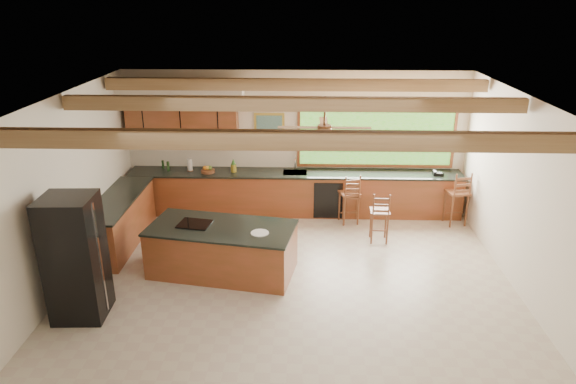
{
  "coord_description": "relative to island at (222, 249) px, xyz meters",
  "views": [
    {
      "loc": [
        0.19,
        -7.33,
        4.43
      ],
      "look_at": [
        -0.08,
        0.8,
        1.29
      ],
      "focal_mm": 32.0,
      "sensor_mm": 36.0,
      "label": 1
    }
  ],
  "objects": [
    {
      "name": "refrigerator",
      "position": [
        -1.88,
        -1.31,
        0.51
      ],
      "size": [
        0.76,
        0.74,
        1.86
      ],
      "rotation": [
        0.0,
        0.0,
        0.05
      ],
      "color": "black",
      "rests_on": "ground"
    },
    {
      "name": "ground",
      "position": [
        1.17,
        -0.34,
        -0.42
      ],
      "size": [
        7.2,
        7.2,
        0.0
      ],
      "primitive_type": "plane",
      "color": "#C0B69F",
      "rests_on": "ground"
    },
    {
      "name": "island",
      "position": [
        0.0,
        0.0,
        0.0
      ],
      "size": [
        2.56,
        1.53,
        0.86
      ],
      "rotation": [
        0.0,
        0.0,
        -0.17
      ],
      "color": "brown",
      "rests_on": "ground"
    },
    {
      "name": "bar_stool_d",
      "position": [
        4.47,
        2.05,
        0.26
      ],
      "size": [
        0.49,
        0.49,
        1.15
      ],
      "rotation": [
        0.0,
        0.0,
        0.21
      ],
      "color": "brown",
      "rests_on": "ground"
    },
    {
      "name": "room_shell",
      "position": [
        1.0,
        0.32,
        1.79
      ],
      "size": [
        7.27,
        6.54,
        3.02
      ],
      "color": "beige",
      "rests_on": "ground"
    },
    {
      "name": "bar_stool_a",
      "position": [
        2.8,
        1.21,
        0.18
      ],
      "size": [
        0.38,
        0.38,
        1.01
      ],
      "rotation": [
        0.0,
        0.0,
        -0.04
      ],
      "color": "brown",
      "rests_on": "ground"
    },
    {
      "name": "bar_stool_c",
      "position": [
        2.29,
        2.06,
        0.21
      ],
      "size": [
        0.47,
        0.47,
        1.07
      ],
      "rotation": [
        0.0,
        0.0,
        0.26
      ],
      "color": "brown",
      "rests_on": "ground"
    },
    {
      "name": "counter_run",
      "position": [
        0.35,
        2.18,
        0.04
      ],
      "size": [
        7.12,
        3.1,
        1.22
      ],
      "color": "brown",
      "rests_on": "ground"
    },
    {
      "name": "bar_stool_b",
      "position": [
        2.33,
        2.06,
        0.16
      ],
      "size": [
        0.36,
        0.36,
        0.98
      ],
      "rotation": [
        0.0,
        0.0,
        0.02
      ],
      "color": "brown",
      "rests_on": "ground"
    }
  ]
}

